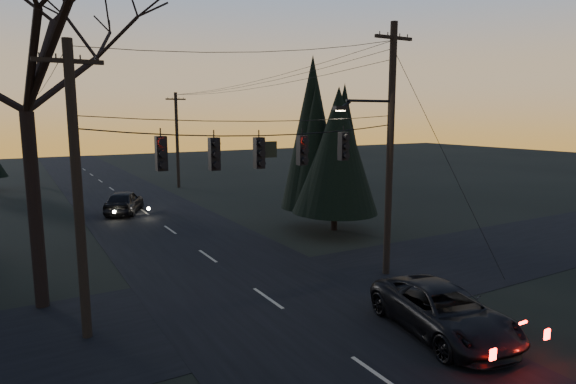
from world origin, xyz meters
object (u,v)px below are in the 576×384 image
bare_tree_left (19,26)px  suv_near (443,311)px  utility_pole_left (88,337)px  utility_pole_right (386,274)px  utility_pole_far_l (33,185)px  evergreen_right (335,144)px  utility_pole_far_r (179,187)px  sedan_oncoming_a (124,202)px

bare_tree_left → suv_near: (10.20, -8.33, -8.49)m
utility_pole_left → bare_tree_left: bare_tree_left is taller
utility_pole_right → utility_pole_left: utility_pole_right is taller
utility_pole_right → utility_pole_far_l: utility_pole_right is taller
utility_pole_left → evergreen_right: bearing=27.6°
utility_pole_left → utility_pole_far_r: 30.27m
suv_near → sedan_oncoming_a: bearing=111.0°
evergreen_right → sedan_oncoming_a: bearing=131.0°
utility_pole_far_l → sedan_oncoming_a: 18.43m
suv_near → utility_pole_far_l: bearing=112.8°
utility_pole_right → bare_tree_left: size_ratio=0.76×
evergreen_right → sedan_oncoming_a: size_ratio=1.89×
utility_pole_far_r → utility_pole_left: bearing=-112.3°
utility_pole_far_l → suv_near: utility_pole_far_l is taller
utility_pole_far_r → sedan_oncoming_a: utility_pole_far_r is taller
evergreen_right → sedan_oncoming_a: 14.90m
utility_pole_left → utility_pole_far_l: utility_pole_left is taller
utility_pole_far_l → sedan_oncoming_a: utility_pole_far_l is taller
utility_pole_left → utility_pole_right: bearing=0.0°
bare_tree_left → sedan_oncoming_a: (5.74, 14.98, -8.42)m
utility_pole_left → sedan_oncoming_a: utility_pole_left is taller
utility_pole_right → utility_pole_left: (-11.50, 0.00, 0.00)m
utility_pole_far_l → bare_tree_left: 34.06m
utility_pole_far_r → bare_tree_left: 29.23m
utility_pole_far_r → suv_near: 33.19m
utility_pole_left → sedan_oncoming_a: bearing=75.4°
utility_pole_far_r → evergreen_right: bearing=-82.7°
utility_pole_left → evergreen_right: (14.13, 7.39, 4.91)m
sedan_oncoming_a → bare_tree_left: bearing=93.9°
utility_pole_far_r → evergreen_right: (2.63, -20.61, 4.91)m
evergreen_right → suv_near: bearing=-111.5°
utility_pole_far_r → sedan_oncoming_a: size_ratio=1.86×
utility_pole_right → utility_pole_far_r: size_ratio=1.18×
evergreen_right → utility_pole_right: bearing=-109.6°
utility_pole_far_r → suv_near: (-2.30, -33.10, 0.71)m
utility_pole_right → utility_pole_far_l: size_ratio=1.25×
utility_pole_far_r → utility_pole_far_l: 14.01m
utility_pole_right → bare_tree_left: bearing=165.5°
utility_pole_far_r → utility_pole_far_l: size_ratio=1.06×
utility_pole_far_r → bare_tree_left: bearing=-116.8°
sedan_oncoming_a → evergreen_right: bearing=155.8°
utility_pole_right → bare_tree_left: bare_tree_left is taller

